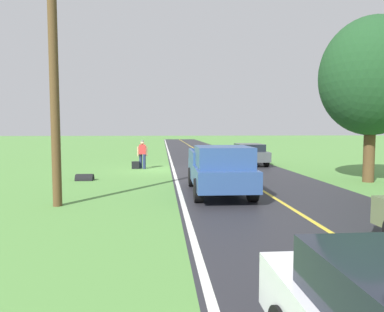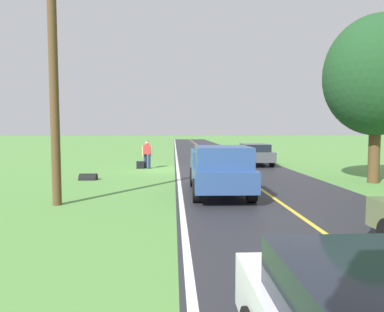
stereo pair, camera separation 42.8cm
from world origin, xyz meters
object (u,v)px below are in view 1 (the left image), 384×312
hitchhiker_walking (142,153)px  pickup_truck_passing (220,168)px  tree_far_side_near (372,77)px  sedan_near_oncoming (249,153)px  suitcase_carried (136,165)px  utility_pole_roadside (54,81)px

hitchhiker_walking → pickup_truck_passing: pickup_truck_passing is taller
tree_far_side_near → sedan_near_oncoming: (3.53, -8.24, -3.99)m
pickup_truck_passing → sedan_near_oncoming: bearing=-109.2°
pickup_truck_passing → tree_far_side_near: size_ratio=0.74×
hitchhiker_walking → pickup_truck_passing: bearing=110.5°
hitchhiker_walking → suitcase_carried: 0.87m
hitchhiker_walking → tree_far_side_near: size_ratio=0.24×
hitchhiker_walking → utility_pole_roadside: size_ratio=0.22×
hitchhiker_walking → utility_pole_roadside: bearing=78.6°
hitchhiker_walking → sedan_near_oncoming: size_ratio=0.40×
pickup_truck_passing → utility_pole_roadside: (5.41, 1.59, 2.92)m
suitcase_carried → sedan_near_oncoming: (-7.43, -1.96, 0.53)m
suitcase_carried → utility_pole_roadside: (1.69, 10.31, 3.66)m
pickup_truck_passing → tree_far_side_near: 8.52m
tree_far_side_near → pickup_truck_passing: bearing=18.6°
pickup_truck_passing → utility_pole_roadside: 6.35m
tree_far_side_near → hitchhiker_walking: bearing=-31.2°
hitchhiker_walking → suitcase_carried: bearing=13.9°
tree_far_side_near → utility_pole_roadside: 13.31m
suitcase_carried → utility_pole_roadside: 11.07m
utility_pole_roadside → hitchhiker_walking: bearing=-101.4°
hitchhiker_walking → pickup_truck_passing: size_ratio=0.32×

